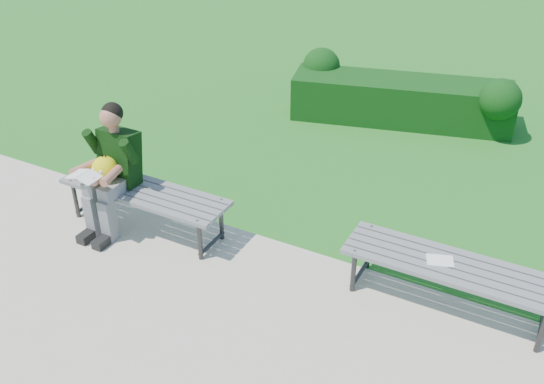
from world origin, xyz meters
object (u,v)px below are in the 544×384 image
bench_left (144,195)px  hedge (401,97)px  bench_right (451,269)px  paper_sheet (440,260)px  seated_boy (111,166)px

bench_left → hedge: bearing=69.4°
bench_right → paper_sheet: 0.12m
bench_left → paper_sheet: 2.92m
bench_right → paper_sheet: bench_right is taller
bench_right → seated_boy: size_ratio=1.37×
bench_left → bench_right: same height
paper_sheet → seated_boy: bearing=-173.9°
hedge → seated_boy: 4.32m
hedge → bench_left: hedge is taller
bench_left → paper_sheet: size_ratio=6.91×
seated_boy → paper_sheet: seated_boy is taller
hedge → paper_sheet: (1.47, -3.59, 0.12)m
bench_left → paper_sheet: bench_left is taller
bench_left → bench_right: (3.01, 0.25, 0.00)m
bench_left → seated_boy: seated_boy is taller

